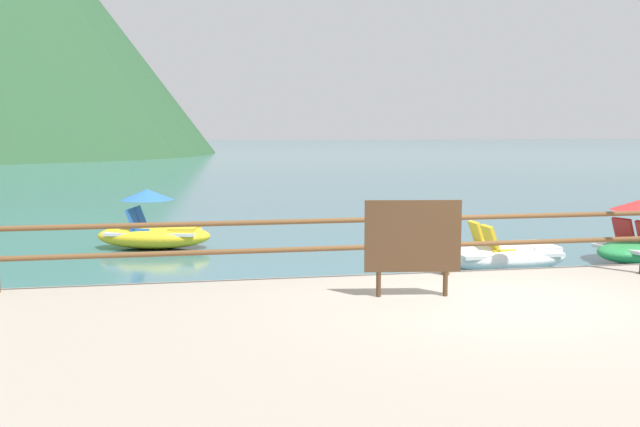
% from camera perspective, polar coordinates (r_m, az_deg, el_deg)
% --- Properties ---
extents(ground_plane, '(200.00, 200.00, 0.00)m').
position_cam_1_polar(ground_plane, '(48.35, -6.68, 3.68)').
color(ground_plane, '#3D6B75').
extents(promenade_dock, '(28.00, 8.00, 0.40)m').
position_cam_1_polar(promenade_dock, '(7.36, 20.17, -11.66)').
color(promenade_dock, '#A39989').
rests_on(promenade_dock, ground).
extents(dock_railing, '(23.92, 0.12, 0.95)m').
position_cam_1_polar(dock_railing, '(10.48, 9.69, -1.54)').
color(dock_railing, brown).
rests_on(dock_railing, promenade_dock).
extents(sign_board, '(1.17, 0.22, 1.19)m').
position_cam_1_polar(sign_board, '(9.05, 7.17, -1.87)').
color(sign_board, beige).
rests_on(sign_board, promenade_dock).
extents(pedal_boat_0, '(2.32, 1.35, 0.84)m').
position_cam_1_polar(pedal_boat_0, '(13.16, 13.92, -3.16)').
color(pedal_boat_0, white).
rests_on(pedal_boat_0, ground).
extents(pedal_boat_1, '(2.53, 1.66, 1.22)m').
position_cam_1_polar(pedal_boat_1, '(15.50, -12.72, -1.20)').
color(pedal_boat_1, yellow).
rests_on(pedal_boat_1, ground).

